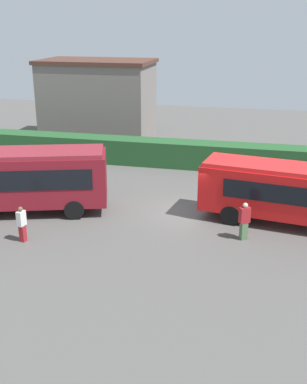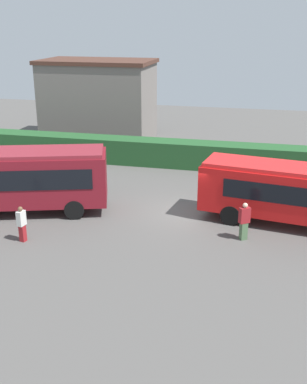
# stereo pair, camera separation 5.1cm
# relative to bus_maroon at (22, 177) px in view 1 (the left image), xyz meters

# --- Properties ---
(ground_plane) EXTENTS (64.00, 64.00, 0.00)m
(ground_plane) POSITION_rel_bus_maroon_xyz_m (8.10, 1.76, -1.89)
(ground_plane) COLOR #514F4C
(bus_maroon) EXTENTS (8.93, 5.04, 3.29)m
(bus_maroon) POSITION_rel_bus_maroon_xyz_m (0.00, 0.00, 0.00)
(bus_maroon) COLOR maroon
(bus_maroon) RESTS_ON ground_plane
(bus_red) EXTENTS (9.18, 3.70, 2.98)m
(bus_red) POSITION_rel_bus_maroon_xyz_m (13.48, 1.44, -0.16)
(bus_red) COLOR red
(bus_red) RESTS_ON ground_plane
(person_left) EXTENTS (0.33, 0.44, 1.68)m
(person_left) POSITION_rel_bus_maroon_xyz_m (1.59, -3.25, -1.00)
(person_left) COLOR maroon
(person_left) RESTS_ON ground_plane
(person_center) EXTENTS (0.45, 0.30, 1.69)m
(person_center) POSITION_rel_bus_maroon_xyz_m (1.73, 3.17, -1.00)
(person_center) COLOR #4C6B47
(person_center) RESTS_ON ground_plane
(person_right) EXTENTS (0.55, 0.49, 1.79)m
(person_right) POSITION_rel_bus_maroon_xyz_m (11.32, -0.75, -0.95)
(person_right) COLOR #4C6B47
(person_right) RESTS_ON ground_plane
(hedge_row) EXTENTS (44.00, 1.75, 1.73)m
(hedge_row) POSITION_rel_bus_maroon_xyz_m (8.10, 9.97, -1.02)
(hedge_row) COLOR #224F27
(hedge_row) RESTS_ON ground_plane
(depot_building) EXTENTS (8.95, 5.36, 6.51)m
(depot_building) POSITION_rel_bus_maroon_xyz_m (-1.49, 15.95, 1.38)
(depot_building) COLOR slate
(depot_building) RESTS_ON ground_plane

